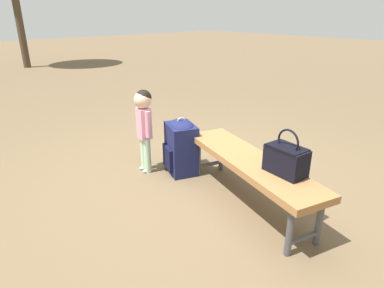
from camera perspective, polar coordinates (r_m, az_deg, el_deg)
The scene contains 5 objects.
ground_plane at distance 3.41m, azimuth -0.15°, elevation -6.93°, with size 40.00×40.00×0.00m, color brown.
park_bench at distance 2.95m, azimuth 9.81°, elevation -3.49°, with size 1.65×0.81×0.45m.
handbag at distance 2.68m, azimuth 15.79°, elevation -2.44°, with size 0.34×0.21×0.37m.
child_standing at distance 3.51m, azimuth -8.24°, elevation 4.34°, with size 0.24×0.18×0.90m.
backpack_large at distance 3.55m, azimuth -1.89°, elevation -0.23°, with size 0.44×0.40×0.62m.
Camera 1 is at (-2.24, 1.98, 1.64)m, focal length 31.21 mm.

